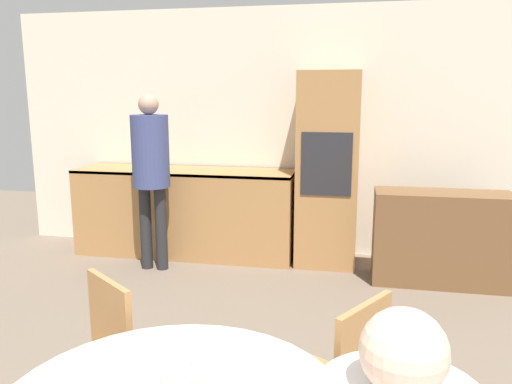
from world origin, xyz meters
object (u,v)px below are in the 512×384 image
(sideboard, at_px, (441,238))
(person_standing, at_px, (151,163))
(bowl_near, at_px, (136,382))
(chair_far_left, at_px, (93,367))
(oven_unit, at_px, (328,170))

(sideboard, xyz_separation_m, person_standing, (-2.71, -0.14, 0.63))
(bowl_near, bearing_deg, sideboard, 65.58)
(sideboard, relative_size, chair_far_left, 1.34)
(oven_unit, distance_m, person_standing, 1.74)
(oven_unit, relative_size, chair_far_left, 2.15)
(person_standing, relative_size, bowl_near, 9.60)
(person_standing, height_order, bowl_near, person_standing)
(chair_far_left, distance_m, bowl_near, 0.73)
(chair_far_left, bearing_deg, oven_unit, 111.89)
(oven_unit, bearing_deg, bowl_near, -96.54)
(sideboard, distance_m, bowl_near, 3.57)
(bowl_near, bearing_deg, chair_far_left, 132.10)
(oven_unit, height_order, sideboard, oven_unit)
(oven_unit, relative_size, person_standing, 1.13)
(sideboard, height_order, bowl_near, sideboard)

